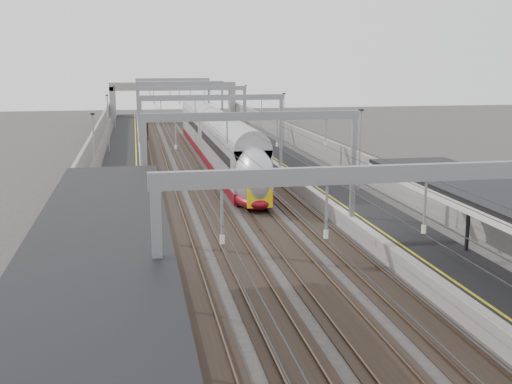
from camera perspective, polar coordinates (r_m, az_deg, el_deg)
name	(u,v)px	position (r m, az deg, el deg)	size (l,w,h in m)	color
platform_left	(124,171)	(60.91, -11.69, 1.85)	(4.00, 120.00, 1.00)	black
platform_right	(291,166)	(62.66, 3.10, 2.34)	(4.00, 120.00, 1.00)	black
tracks	(209,173)	(61.35, -4.18, 1.70)	(11.40, 140.00, 0.20)	black
overhead_line	(201,104)	(67.17, -4.91, 7.78)	(13.00, 140.00, 6.60)	gray
canopy_left	(95,255)	(18.90, -14.09, -5.48)	(4.40, 30.00, 4.24)	black
overbridge	(173,91)	(115.39, -7.38, 8.87)	(22.00, 2.20, 6.90)	gray
wall_left	(88,160)	(60.89, -14.74, 2.75)	(0.30, 120.00, 3.20)	gray
wall_right	(323,154)	(63.33, 5.93, 3.40)	(0.30, 120.00, 3.20)	gray
train	(216,142)	(67.56, -3.57, 4.45)	(2.84, 51.84, 4.49)	maroon
signal_green	(147,124)	(86.47, -9.64, 6.01)	(0.32, 0.32, 3.48)	black
signal_red_near	(213,125)	(83.96, -3.82, 5.99)	(0.32, 0.32, 3.48)	black
signal_red_far	(227,122)	(87.16, -2.61, 6.20)	(0.32, 0.32, 3.48)	black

